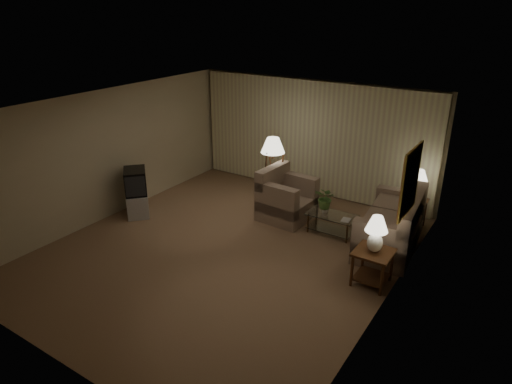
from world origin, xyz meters
TOP-DOWN VIEW (x-y plane):
  - ground at (0.00, 0.00)m, footprint 7.00×7.00m
  - room_shell at (0.02, 1.51)m, footprint 6.04×7.02m
  - sofa at (2.50, 1.77)m, footprint 2.08×1.31m
  - armchair at (0.28, 1.81)m, footprint 1.14×1.09m
  - side_table_near at (2.65, 0.42)m, footprint 0.60×0.60m
  - side_table_far at (2.65, 2.90)m, footprint 0.46×0.39m
  - table_lamp_near at (2.65, 0.42)m, footprint 0.36×0.36m
  - table_lamp_far at (2.65, 2.90)m, footprint 0.37×0.37m
  - coffee_table at (1.37, 1.67)m, footprint 0.97×0.53m
  - tv_cabinet at (-2.55, 0.22)m, footprint 1.15×1.15m
  - crt_tv at (-2.55, 0.22)m, footprint 1.06×1.06m
  - floor_lamp at (-0.29, 2.14)m, footprint 0.52×0.52m
  - ottoman at (0.16, 1.60)m, footprint 0.75×0.75m
  - vase at (1.22, 1.67)m, footprint 0.16×0.16m
  - flowers at (1.22, 1.67)m, footprint 0.44×0.39m
  - book at (1.62, 1.57)m, footprint 0.19×0.24m

SIDE VIEW (x-z plane):
  - ground at x=0.00m, z-range 0.00..0.00m
  - ottoman at x=0.16m, z-range 0.00..0.38m
  - tv_cabinet at x=-2.55m, z-range 0.00..0.50m
  - coffee_table at x=1.37m, z-range 0.07..0.48m
  - side_table_far at x=2.65m, z-range 0.09..0.69m
  - side_table_near at x=2.65m, z-range 0.12..0.72m
  - sofa at x=2.50m, z-range 0.00..0.85m
  - book at x=1.62m, z-range 0.41..0.43m
  - armchair at x=0.28m, z-range 0.00..0.86m
  - vase at x=1.22m, z-range 0.42..0.55m
  - crt_tv at x=-2.55m, z-range 0.50..1.03m
  - flowers at x=1.22m, z-range 0.55..1.00m
  - floor_lamp at x=-0.29m, z-range 0.04..1.65m
  - table_lamp_near at x=2.65m, z-range 0.66..1.28m
  - table_lamp_far at x=2.65m, z-range 0.66..1.29m
  - room_shell at x=0.02m, z-range 0.39..3.11m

